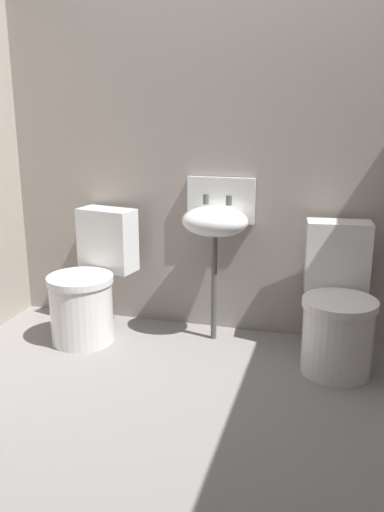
{
  "coord_description": "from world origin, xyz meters",
  "views": [
    {
      "loc": [
        0.69,
        -2.24,
        1.43
      ],
      "look_at": [
        0.0,
        0.26,
        0.7
      ],
      "focal_mm": 38.42,
      "sensor_mm": 36.0,
      "label": 1
    }
  ],
  "objects": [
    {
      "name": "ground_plane",
      "position": [
        0.0,
        0.0,
        -0.04
      ],
      "size": [
        3.26,
        2.48,
        0.08
      ],
      "primitive_type": "cube",
      "color": "gray"
    },
    {
      "name": "wall_back",
      "position": [
        0.0,
        1.09,
        1.08
      ],
      "size": [
        3.26,
        0.1,
        2.16
      ],
      "primitive_type": "cube",
      "color": "gray",
      "rests_on": "ground"
    },
    {
      "name": "toilet_left",
      "position": [
        -0.78,
        0.69,
        0.32
      ],
      "size": [
        0.49,
        0.65,
        0.78
      ],
      "rotation": [
        0.0,
        0.0,
        2.94
      ],
      "color": "white",
      "rests_on": "ground"
    },
    {
      "name": "toilet_right",
      "position": [
        0.71,
        0.69,
        0.32
      ],
      "size": [
        0.44,
        0.63,
        0.78
      ],
      "rotation": [
        0.0,
        0.0,
        3.25
      ],
      "color": "white",
      "rests_on": "ground"
    },
    {
      "name": "sink",
      "position": [
        -0.02,
        0.88,
        0.75
      ],
      "size": [
        0.42,
        0.35,
        0.99
      ],
      "color": "#525553",
      "rests_on": "ground"
    }
  ]
}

